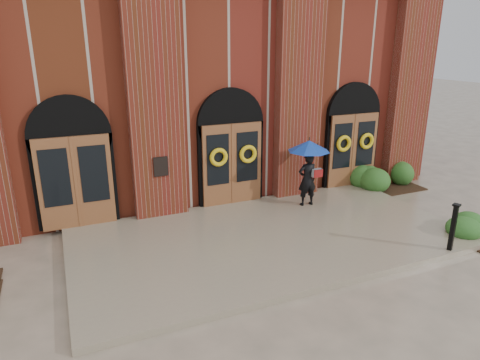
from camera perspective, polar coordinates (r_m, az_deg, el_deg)
ground at (r=11.27m, az=4.28°, el=-8.25°), size 90.00×90.00×0.00m
landing at (r=11.36m, az=3.94°, el=-7.60°), size 10.00×5.30×0.15m
church_building at (r=18.40m, az=-8.50°, el=13.21°), size 16.20×12.53×7.00m
man_with_umbrella at (r=13.00m, az=9.10°, el=2.60°), size 1.36×1.36×2.04m
metal_post at (r=11.46m, az=26.55°, el=-5.53°), size 0.21×0.21×1.19m
hedge_wall_right at (r=15.63m, az=17.72°, el=0.09°), size 3.11×1.24×0.80m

